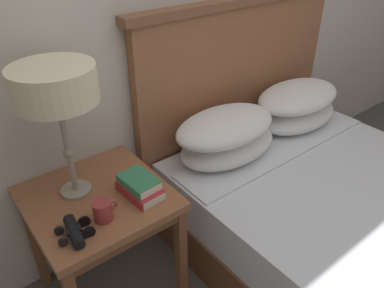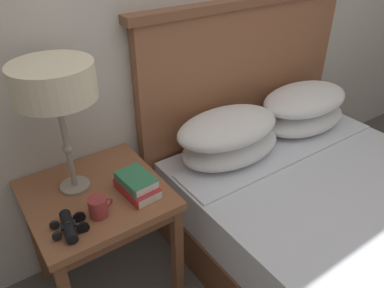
# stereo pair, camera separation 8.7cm
# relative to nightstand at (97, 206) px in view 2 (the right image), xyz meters

# --- Properties ---
(nightstand) EXTENTS (0.58, 0.58, 0.62)m
(nightstand) POSITION_rel_nightstand_xyz_m (0.00, 0.00, 0.00)
(nightstand) COLOR brown
(nightstand) RESTS_ON ground_plane
(bed) EXTENTS (1.49, 2.01, 1.27)m
(bed) POSITION_rel_nightstand_xyz_m (1.07, -0.60, -0.23)
(bed) COLOR brown
(bed) RESTS_ON ground_plane
(table_lamp) EXTENTS (0.32, 0.32, 0.57)m
(table_lamp) POSITION_rel_nightstand_xyz_m (-0.06, 0.08, 0.57)
(table_lamp) COLOR gray
(table_lamp) RESTS_ON nightstand
(book_on_nightstand) EXTENTS (0.14, 0.21, 0.04)m
(book_on_nightstand) POSITION_rel_nightstand_xyz_m (0.15, -0.11, 0.10)
(book_on_nightstand) COLOR silver
(book_on_nightstand) RESTS_ON nightstand
(book_stacked_on_top) EXTENTS (0.13, 0.18, 0.04)m
(book_stacked_on_top) POSITION_rel_nightstand_xyz_m (0.15, -0.10, 0.15)
(book_stacked_on_top) COLOR silver
(book_stacked_on_top) RESTS_ON book_on_nightstand
(binoculars_pair) EXTENTS (0.15, 0.16, 0.05)m
(binoculars_pair) POSITION_rel_nightstand_xyz_m (-0.17, -0.16, 0.11)
(binoculars_pair) COLOR black
(binoculars_pair) RESTS_ON nightstand
(coffee_mug) EXTENTS (0.10, 0.08, 0.08)m
(coffee_mug) POSITION_rel_nightstand_xyz_m (-0.04, -0.15, 0.13)
(coffee_mug) COLOR #993333
(coffee_mug) RESTS_ON nightstand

